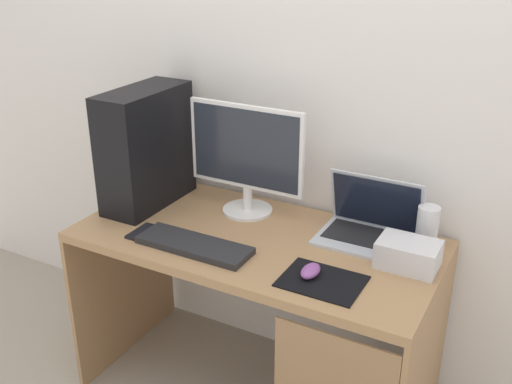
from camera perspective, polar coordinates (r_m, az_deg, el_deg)
wall_back at (r=2.32m, az=4.45°, el=12.15°), size 4.00×0.05×2.60m
desk at (r=2.26m, az=0.22°, el=-7.91°), size 1.33×0.65×0.73m
pc_tower at (r=2.43m, az=-10.40°, el=4.18°), size 0.18×0.42×0.48m
monitor at (r=2.30m, az=-0.94°, el=3.33°), size 0.48×0.20×0.44m
laptop at (r=2.21m, az=10.75°, el=-3.28°), size 0.35×0.25×0.23m
speaker at (r=2.18m, az=15.96°, el=-3.27°), size 0.08×0.08×0.16m
projector at (r=2.06m, az=14.26°, el=-5.76°), size 0.20×0.14×0.09m
keyboard at (r=2.13m, az=-5.89°, el=-5.05°), size 0.42×0.14×0.02m
mousepad at (r=1.95m, az=6.29°, el=-8.42°), size 0.26×0.20×0.00m
mouse_left at (r=1.96m, az=5.21°, el=-7.48°), size 0.06×0.10×0.03m
cell_phone at (r=2.27m, az=-10.67°, el=-3.78°), size 0.07×0.13×0.01m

